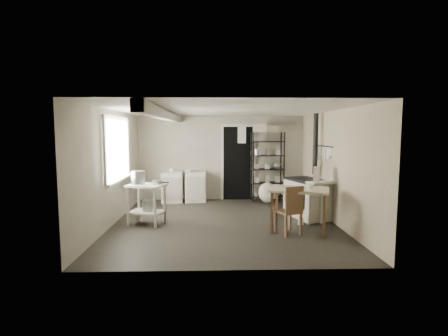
{
  "coord_description": "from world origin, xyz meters",
  "views": [
    {
      "loc": [
        -0.23,
        -7.04,
        1.86
      ],
      "look_at": [
        0.0,
        0.3,
        1.1
      ],
      "focal_mm": 28.0,
      "sensor_mm": 36.0,
      "label": 1
    }
  ],
  "objects_px": {
    "shelf_rack": "(267,166)",
    "chair": "(288,208)",
    "prep_table": "(147,205)",
    "base_cabinets": "(183,185)",
    "flour_sack": "(267,194)",
    "stockpot": "(138,178)",
    "work_table": "(299,211)",
    "stove": "(307,197)"
  },
  "relations": [
    {
      "from": "prep_table",
      "to": "base_cabinets",
      "type": "distance_m",
      "value": 2.32
    },
    {
      "from": "shelf_rack",
      "to": "chair",
      "type": "distance_m",
      "value": 3.19
    },
    {
      "from": "prep_table",
      "to": "stove",
      "type": "bearing_deg",
      "value": 7.95
    },
    {
      "from": "stockpot",
      "to": "stove",
      "type": "relative_size",
      "value": 0.28
    },
    {
      "from": "base_cabinets",
      "to": "chair",
      "type": "height_order",
      "value": "chair"
    },
    {
      "from": "work_table",
      "to": "shelf_rack",
      "type": "bearing_deg",
      "value": 92.78
    },
    {
      "from": "chair",
      "to": "flour_sack",
      "type": "height_order",
      "value": "chair"
    },
    {
      "from": "stove",
      "to": "flour_sack",
      "type": "height_order",
      "value": "stove"
    },
    {
      "from": "base_cabinets",
      "to": "work_table",
      "type": "height_order",
      "value": "base_cabinets"
    },
    {
      "from": "base_cabinets",
      "to": "stove",
      "type": "height_order",
      "value": "base_cabinets"
    },
    {
      "from": "base_cabinets",
      "to": "stockpot",
      "type": "bearing_deg",
      "value": -113.31
    },
    {
      "from": "shelf_rack",
      "to": "stove",
      "type": "bearing_deg",
      "value": -79.0
    },
    {
      "from": "base_cabinets",
      "to": "flour_sack",
      "type": "relative_size",
      "value": 2.3
    },
    {
      "from": "chair",
      "to": "stove",
      "type": "bearing_deg",
      "value": 38.9
    },
    {
      "from": "stove",
      "to": "work_table",
      "type": "height_order",
      "value": "stove"
    },
    {
      "from": "stove",
      "to": "chair",
      "type": "distance_m",
      "value": 1.45
    },
    {
      "from": "base_cabinets",
      "to": "work_table",
      "type": "relative_size",
      "value": 1.15
    },
    {
      "from": "shelf_rack",
      "to": "chair",
      "type": "relative_size",
      "value": 2.04
    },
    {
      "from": "prep_table",
      "to": "chair",
      "type": "relative_size",
      "value": 0.89
    },
    {
      "from": "stockpot",
      "to": "chair",
      "type": "relative_size",
      "value": 0.33
    },
    {
      "from": "shelf_rack",
      "to": "chair",
      "type": "xyz_separation_m",
      "value": [
        -0.1,
        -3.15,
        -0.46
      ]
    },
    {
      "from": "prep_table",
      "to": "stockpot",
      "type": "relative_size",
      "value": 2.74
    },
    {
      "from": "work_table",
      "to": "flour_sack",
      "type": "xyz_separation_m",
      "value": [
        -0.18,
        2.66,
        -0.14
      ]
    },
    {
      "from": "stove",
      "to": "base_cabinets",
      "type": "bearing_deg",
      "value": 129.58
    },
    {
      "from": "base_cabinets",
      "to": "chair",
      "type": "distance_m",
      "value": 3.74
    },
    {
      "from": "work_table",
      "to": "chair",
      "type": "relative_size",
      "value": 1.18
    },
    {
      "from": "stockpot",
      "to": "work_table",
      "type": "xyz_separation_m",
      "value": [
        3.11,
        -0.59,
        -0.56
      ]
    },
    {
      "from": "stove",
      "to": "flour_sack",
      "type": "relative_size",
      "value": 1.98
    },
    {
      "from": "prep_table",
      "to": "work_table",
      "type": "height_order",
      "value": "prep_table"
    },
    {
      "from": "flour_sack",
      "to": "chair",
      "type": "bearing_deg",
      "value": -91.14
    },
    {
      "from": "stove",
      "to": "chair",
      "type": "height_order",
      "value": "chair"
    },
    {
      "from": "stockpot",
      "to": "base_cabinets",
      "type": "distance_m",
      "value": 2.41
    },
    {
      "from": "shelf_rack",
      "to": "flour_sack",
      "type": "height_order",
      "value": "shelf_rack"
    },
    {
      "from": "stove",
      "to": "stockpot",
      "type": "bearing_deg",
      "value": 169.36
    },
    {
      "from": "stockpot",
      "to": "stove",
      "type": "height_order",
      "value": "stockpot"
    },
    {
      "from": "stockpot",
      "to": "chair",
      "type": "distance_m",
      "value": 3.01
    },
    {
      "from": "base_cabinets",
      "to": "stove",
      "type": "xyz_separation_m",
      "value": [
        2.84,
        -1.78,
        -0.02
      ]
    },
    {
      "from": "prep_table",
      "to": "base_cabinets",
      "type": "xyz_separation_m",
      "value": [
        0.55,
        2.25,
        0.06
      ]
    },
    {
      "from": "base_cabinets",
      "to": "stove",
      "type": "distance_m",
      "value": 3.35
    },
    {
      "from": "chair",
      "to": "stockpot",
      "type": "bearing_deg",
      "value": 141.54
    },
    {
      "from": "stove",
      "to": "chair",
      "type": "xyz_separation_m",
      "value": [
        -0.68,
        -1.27,
        0.04
      ]
    },
    {
      "from": "work_table",
      "to": "chair",
      "type": "xyz_separation_m",
      "value": [
        -0.24,
        -0.2,
        0.1
      ]
    }
  ]
}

